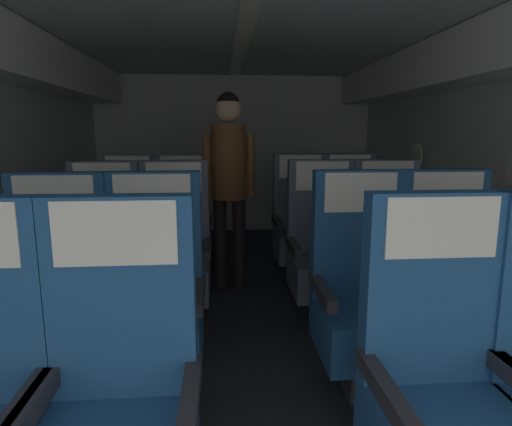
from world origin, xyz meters
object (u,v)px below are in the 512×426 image
at_px(seat_c_right_aisle, 388,254).
at_px(seat_d_right_window, 301,229).
at_px(seat_b_right_aisle, 448,298).
at_px(seat_c_right_window, 323,255).
at_px(seat_a_right_window, 443,400).
at_px(seat_b_left_aisle, 154,308).
at_px(flight_attendant, 229,170).
at_px(seat_a_left_aisle, 118,416).
at_px(seat_c_left_aisle, 175,259).
at_px(seat_d_right_aisle, 350,228).
at_px(seat_d_left_window, 129,232).
at_px(seat_d_left_aisle, 183,232).
at_px(seat_b_right_window, 362,301).
at_px(seat_c_left_window, 104,261).
at_px(seat_b_left_window, 56,312).

distance_m(seat_c_right_aisle, seat_d_right_window, 0.96).
relative_size(seat_b_right_aisle, seat_d_right_window, 1.00).
xyz_separation_m(seat_c_right_aisle, seat_c_right_window, (-0.46, 0.02, 0.00)).
xyz_separation_m(seat_a_right_window, seat_b_left_aisle, (-1.04, 0.82, 0.00)).
relative_size(seat_a_right_window, seat_b_right_aisle, 1.00).
height_order(seat_c_right_aisle, flight_attendant, flight_attendant).
xyz_separation_m(seat_b_right_aisle, flight_attendant, (-1.10, 1.58, 0.54)).
distance_m(seat_a_left_aisle, flight_attendant, 2.49).
relative_size(seat_b_left_aisle, seat_c_left_aisle, 1.00).
relative_size(seat_c_left_aisle, seat_c_right_window, 1.00).
height_order(seat_a_right_window, seat_d_right_aisle, same).
height_order(seat_a_left_aisle, seat_b_right_aisle, same).
bearing_deg(seat_d_right_aisle, seat_b_left_aisle, -131.55).
bearing_deg(seat_b_right_aisle, seat_b_left_aisle, 180.00).
bearing_deg(seat_b_left_aisle, seat_d_left_window, 105.38).
bearing_deg(seat_d_left_aisle, seat_b_right_aisle, -47.90).
relative_size(seat_a_left_aisle, seat_c_left_aisle, 1.00).
height_order(seat_b_right_aisle, seat_d_left_aisle, same).
distance_m(seat_b_right_window, seat_d_left_aisle, 1.96).
relative_size(seat_d_right_aisle, seat_d_right_window, 1.00).
xyz_separation_m(seat_b_left_aisle, seat_b_right_window, (1.04, -0.00, 0.00)).
bearing_deg(seat_c_left_window, seat_a_left_aisle, -74.14).
bearing_deg(seat_b_left_aisle, seat_c_right_aisle, 28.69).
distance_m(seat_b_left_aisle, seat_d_left_window, 1.74).
distance_m(seat_a_left_aisle, seat_c_right_aisle, 2.21).
distance_m(seat_b_left_window, seat_b_right_window, 1.50).
xyz_separation_m(seat_b_left_aisle, seat_c_right_aisle, (1.50, 0.82, 0.00)).
distance_m(seat_b_right_aisle, seat_d_right_aisle, 1.68).
distance_m(seat_a_right_window, seat_b_left_aisle, 1.33).
height_order(seat_c_left_aisle, seat_c_right_aisle, same).
height_order(seat_b_right_window, seat_c_left_window, same).
xyz_separation_m(seat_d_left_window, seat_d_left_aisle, (0.46, -0.02, 0.00)).
height_order(seat_a_left_aisle, seat_b_left_window, same).
height_order(seat_b_left_window, seat_c_left_aisle, same).
distance_m(seat_b_left_aisle, seat_d_left_aisle, 1.66).
distance_m(seat_b_right_window, seat_c_right_window, 0.84).
xyz_separation_m(seat_b_left_window, seat_b_left_aisle, (0.46, 0.02, 0.00)).
height_order(seat_c_left_window, seat_d_left_aisle, same).
bearing_deg(seat_d_left_window, flight_attendant, -6.31).
distance_m(seat_c_left_window, seat_c_left_aisle, 0.47).
bearing_deg(flight_attendant, seat_d_right_window, -161.55).
height_order(seat_b_right_aisle, seat_c_left_aisle, same).
relative_size(seat_c_left_window, seat_c_right_window, 1.00).
bearing_deg(seat_d_left_window, seat_b_left_window, -89.88).
bearing_deg(seat_c_right_window, seat_c_left_window, -179.28).
bearing_deg(seat_d_right_window, seat_c_left_window, -150.48).
bearing_deg(seat_c_left_window, seat_c_right_window, 0.72).
height_order(seat_c_right_aisle, seat_d_right_aisle, same).
bearing_deg(seat_d_left_aisle, seat_a_left_aisle, -89.71).
bearing_deg(seat_c_left_window, seat_d_left_window, 90.53).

